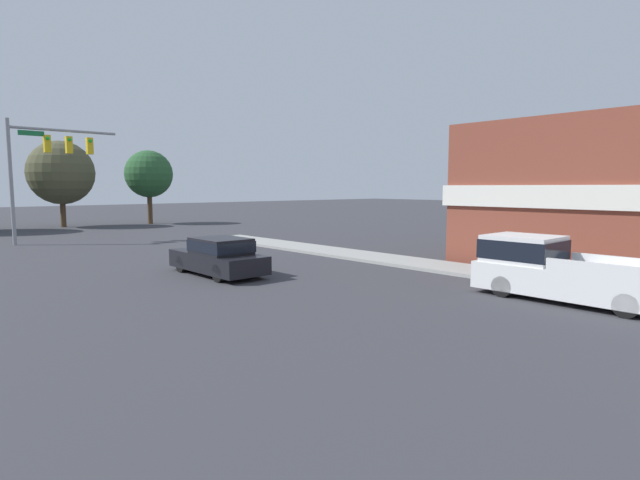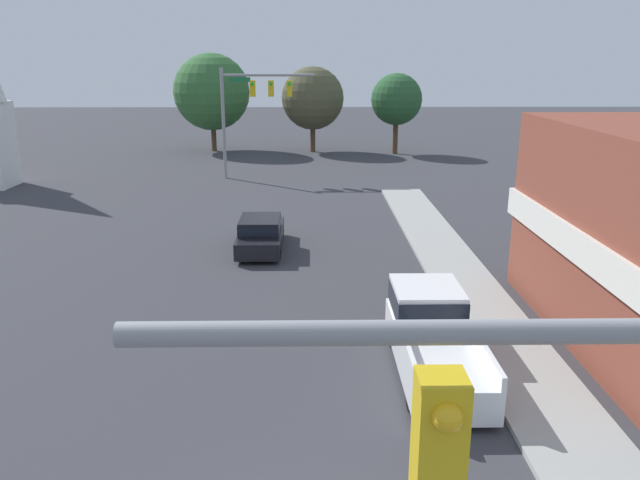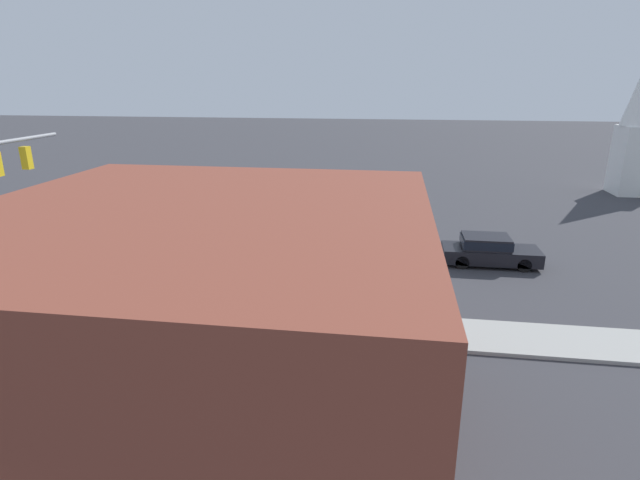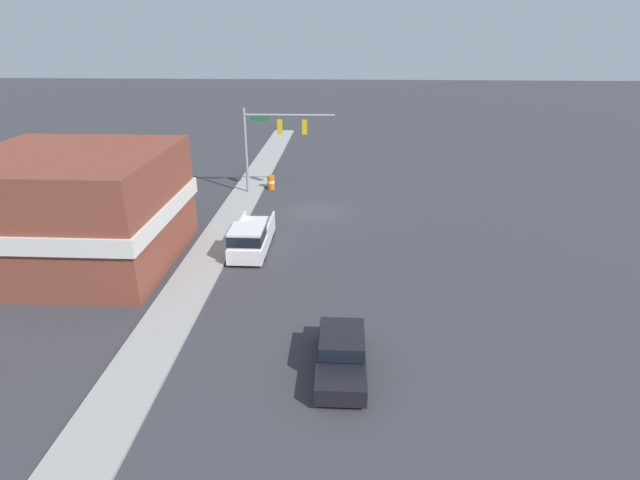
% 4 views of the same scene
% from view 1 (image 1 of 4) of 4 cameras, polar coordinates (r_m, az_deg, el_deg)
% --- Properties ---
extents(far_signal_assembly, '(6.23, 0.49, 7.40)m').
position_cam_1_polar(far_signal_assembly, '(34.89, -28.67, 8.58)').
color(far_signal_assembly, gray).
rests_on(far_signal_assembly, ground).
extents(car_lead, '(1.82, 4.64, 1.47)m').
position_cam_1_polar(car_lead, '(19.85, -11.49, -1.75)').
color(car_lead, black).
rests_on(car_lead, ground).
extents(pickup_truck_parked, '(1.96, 5.56, 1.89)m').
position_cam_1_polar(pickup_truck_parked, '(16.86, 25.13, -3.02)').
color(pickup_truck_parked, black).
rests_on(pickup_truck_parked, ground).
extents(corner_brick_building, '(10.39, 10.11, 6.18)m').
position_cam_1_polar(corner_brick_building, '(25.81, 29.85, 4.52)').
color(corner_brick_building, brown).
rests_on(corner_brick_building, ground).
extents(backdrop_tree_left_mid, '(5.40, 5.40, 7.34)m').
position_cam_1_polar(backdrop_tree_left_mid, '(48.10, -27.49, 6.83)').
color(backdrop_tree_left_mid, '#4C3823').
rests_on(backdrop_tree_left_mid, ground).
extents(backdrop_tree_center, '(4.34, 4.34, 6.80)m').
position_cam_1_polar(backdrop_tree_center, '(49.17, -18.99, 7.13)').
color(backdrop_tree_center, '#4C3823').
rests_on(backdrop_tree_center, ground).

